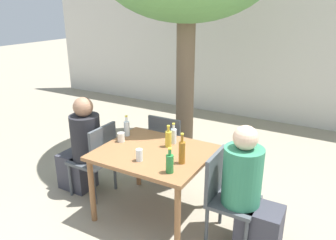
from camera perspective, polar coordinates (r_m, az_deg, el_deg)
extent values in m
plane|color=gray|center=(3.83, -2.29, -15.85)|extent=(30.00, 30.00, 0.00)
cube|color=beige|center=(6.66, 15.11, 11.99)|extent=(10.00, 0.08, 2.80)
cylinder|color=brown|center=(4.81, 2.98, 5.46)|extent=(0.26, 0.26, 2.08)
cube|color=brown|center=(3.44, -2.46, -5.71)|extent=(1.14, 0.98, 0.04)
cylinder|color=brown|center=(3.61, -13.10, -11.92)|extent=(0.06, 0.06, 0.73)
cylinder|color=brown|center=(3.11, 1.66, -17.11)|extent=(0.06, 0.06, 0.73)
cylinder|color=brown|center=(4.19, -5.25, -6.76)|extent=(0.06, 0.06, 0.73)
cylinder|color=brown|center=(3.76, 7.85, -10.12)|extent=(0.06, 0.06, 0.73)
cube|color=#474C51|center=(4.07, -13.17, -6.85)|extent=(0.44, 0.44, 0.04)
cube|color=#474C51|center=(3.85, -11.23, -4.32)|extent=(0.04, 0.44, 0.45)
cylinder|color=#474C51|center=(4.42, -13.13, -7.97)|extent=(0.04, 0.04, 0.42)
cylinder|color=#474C51|center=(4.18, -16.64, -9.97)|extent=(0.04, 0.04, 0.42)
cylinder|color=#474C51|center=(4.19, -9.22, -9.27)|extent=(0.04, 0.04, 0.42)
cylinder|color=#474C51|center=(3.95, -12.68, -11.51)|extent=(0.04, 0.04, 0.42)
cube|color=#474C51|center=(3.28, 11.37, -13.79)|extent=(0.44, 0.44, 0.04)
cube|color=#474C51|center=(3.20, 8.24, -9.32)|extent=(0.04, 0.44, 0.45)
cylinder|color=#474C51|center=(3.22, 13.33, -19.64)|extent=(0.04, 0.04, 0.42)
cylinder|color=#474C51|center=(3.52, 15.18, -16.01)|extent=(0.04, 0.04, 0.42)
cylinder|color=#474C51|center=(3.31, 6.72, -17.94)|extent=(0.04, 0.04, 0.42)
cylinder|color=#474C51|center=(3.60, 9.16, -14.60)|extent=(0.04, 0.04, 0.42)
cube|color=#474C51|center=(4.31, 0.68, -4.75)|extent=(0.44, 0.44, 0.04)
cube|color=#474C51|center=(4.05, -0.67, -2.65)|extent=(0.44, 0.04, 0.45)
cylinder|color=#474C51|center=(4.49, 3.99, -7.00)|extent=(0.04, 0.04, 0.42)
cylinder|color=#474C51|center=(4.64, -0.27, -5.98)|extent=(0.04, 0.04, 0.42)
cylinder|color=#474C51|center=(4.18, 1.71, -9.06)|extent=(0.04, 0.04, 0.42)
cylinder|color=#474C51|center=(4.35, -2.76, -7.87)|extent=(0.04, 0.04, 0.42)
cube|color=#383842|center=(4.33, -15.53, -8.49)|extent=(0.40, 0.32, 0.46)
cylinder|color=#232328|center=(3.99, -14.13, -2.92)|extent=(0.35, 0.35, 0.54)
sphere|color=#936B51|center=(3.87, -14.59, 2.21)|extent=(0.23, 0.23, 0.23)
cube|color=#383842|center=(3.35, 15.54, -17.77)|extent=(0.40, 0.33, 0.46)
cylinder|color=#337F5B|center=(3.11, 12.80, -9.48)|extent=(0.36, 0.36, 0.56)
sphere|color=beige|center=(2.95, 13.35, -3.04)|extent=(0.22, 0.22, 0.22)
cylinder|color=gold|center=(3.50, 0.06, -3.36)|extent=(0.07, 0.07, 0.17)
cylinder|color=gold|center=(3.46, 0.06, -1.61)|extent=(0.03, 0.03, 0.06)
cylinder|color=gold|center=(3.44, 0.06, -1.05)|extent=(0.03, 0.03, 0.01)
cylinder|color=silver|center=(3.58, 0.97, -2.85)|extent=(0.07, 0.07, 0.16)
cylinder|color=silver|center=(3.54, 0.98, -1.19)|extent=(0.03, 0.03, 0.06)
cylinder|color=gold|center=(3.53, 0.98, -0.66)|extent=(0.03, 0.03, 0.01)
cylinder|color=#287A38|center=(2.99, 0.30, -7.65)|extent=(0.07, 0.07, 0.17)
cylinder|color=#287A38|center=(2.93, 0.30, -5.64)|extent=(0.03, 0.03, 0.06)
cylinder|color=gold|center=(2.92, 0.31, -5.00)|extent=(0.03, 0.03, 0.01)
cylinder|color=#9E661E|center=(3.14, 2.44, -5.71)|extent=(0.06, 0.06, 0.22)
cylinder|color=#9E661E|center=(3.08, 2.48, -3.22)|extent=(0.03, 0.03, 0.08)
cylinder|color=gold|center=(3.06, 2.49, -2.45)|extent=(0.03, 0.03, 0.01)
cylinder|color=silver|center=(3.82, -7.19, -1.49)|extent=(0.07, 0.07, 0.17)
cylinder|color=silver|center=(3.78, -7.26, 0.16)|extent=(0.03, 0.03, 0.06)
cylinder|color=gold|center=(3.77, -7.29, 0.67)|extent=(0.03, 0.03, 0.01)
cylinder|color=silver|center=(3.67, -8.17, -2.98)|extent=(0.08, 0.08, 0.10)
cylinder|color=silver|center=(3.22, -5.02, -6.09)|extent=(0.07, 0.07, 0.12)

